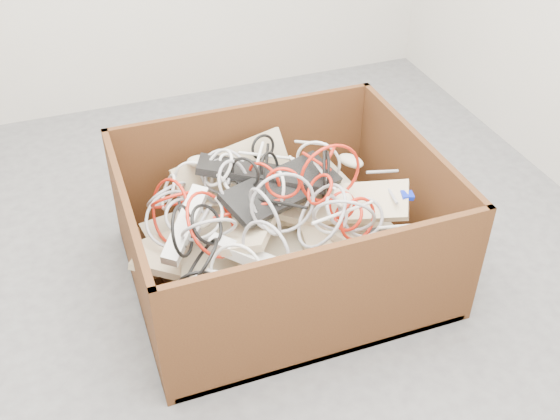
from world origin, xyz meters
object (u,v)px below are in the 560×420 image
object	(u,v)px
cardboard_box	(278,247)
power_strip_left	(185,224)
vga_plug	(407,195)
power_strip_right	(248,256)

from	to	relation	value
cardboard_box	power_strip_left	bearing A→B (deg)	-174.73
vga_plug	power_strip_left	bearing A→B (deg)	-176.71
power_strip_left	power_strip_right	xyz separation A→B (m)	(0.17, -0.18, -0.05)
cardboard_box	vga_plug	size ratio (longest dim) A/B	25.29
cardboard_box	power_strip_left	world-z (taller)	cardboard_box
power_strip_right	vga_plug	xyz separation A→B (m)	(0.64, 0.07, 0.05)
power_strip_right	vga_plug	world-z (taller)	vga_plug
power_strip_left	vga_plug	bearing A→B (deg)	-61.75
power_strip_left	cardboard_box	bearing A→B (deg)	-49.02
power_strip_left	power_strip_right	distance (m)	0.25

